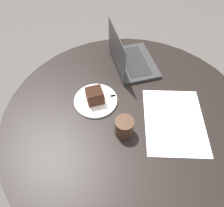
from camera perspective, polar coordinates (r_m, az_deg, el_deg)
ground_plane at (r=1.73m, az=2.83°, el=-17.73°), size 12.00×12.00×0.00m
dining_table at (r=1.15m, az=4.07°, el=-6.97°), size 1.21×1.21×0.77m
paper_document at (r=1.06m, az=15.93°, el=-4.38°), size 0.41×0.34×0.00m
plate at (r=1.09m, az=-4.28°, el=0.79°), size 0.21×0.21×0.01m
cake_slice at (r=1.06m, az=-4.55°, el=2.05°), size 0.08×0.09×0.07m
fork at (r=1.09m, az=-2.48°, el=1.58°), size 0.03×0.17×0.00m
coffee_glass at (r=0.96m, az=3.19°, el=-6.12°), size 0.08×0.08×0.09m
laptop at (r=1.25m, az=4.65°, el=11.44°), size 0.32×0.25×0.22m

